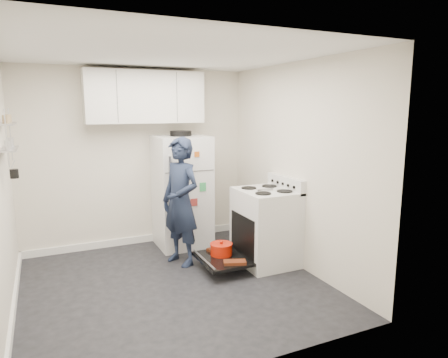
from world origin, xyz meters
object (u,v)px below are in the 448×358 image
refrigerator (182,191)px  person (181,202)px  electric_range (265,227)px  open_oven_door (222,255)px

refrigerator → person: 0.70m
electric_range → refrigerator: 1.36m
person → refrigerator: bearing=136.7°
electric_range → person: 1.11m
electric_range → open_oven_door: size_ratio=1.53×
electric_range → refrigerator: size_ratio=0.67×
electric_range → person: person is taller
person → open_oven_door: bearing=20.8°
open_oven_door → refrigerator: size_ratio=0.44×
electric_range → refrigerator: (-0.72, 1.10, 0.32)m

